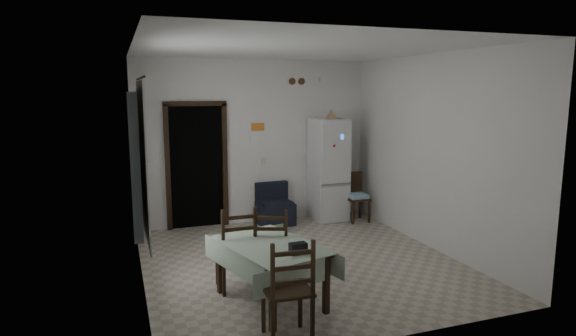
% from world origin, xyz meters
% --- Properties ---
extents(ground, '(4.50, 4.50, 0.00)m').
position_xyz_m(ground, '(0.00, 0.00, 0.00)').
color(ground, '#B1A490').
rests_on(ground, ground).
extents(ceiling, '(4.20, 4.50, 0.02)m').
position_xyz_m(ceiling, '(0.00, 0.00, 2.90)').
color(ceiling, white).
rests_on(ceiling, ground).
extents(wall_back, '(4.20, 0.02, 2.90)m').
position_xyz_m(wall_back, '(0.00, 2.25, 1.45)').
color(wall_back, white).
rests_on(wall_back, ground).
extents(wall_front, '(4.20, 0.02, 2.90)m').
position_xyz_m(wall_front, '(0.00, -2.25, 1.45)').
color(wall_front, white).
rests_on(wall_front, ground).
extents(wall_left, '(0.02, 4.50, 2.90)m').
position_xyz_m(wall_left, '(-2.10, 0.00, 1.45)').
color(wall_left, white).
rests_on(wall_left, ground).
extents(wall_right, '(0.02, 4.50, 2.90)m').
position_xyz_m(wall_right, '(2.10, 0.00, 1.45)').
color(wall_right, white).
rests_on(wall_right, ground).
extents(doorway, '(1.06, 0.52, 2.22)m').
position_xyz_m(doorway, '(-1.05, 2.45, 1.06)').
color(doorway, black).
rests_on(doorway, ground).
extents(window_recess, '(0.10, 1.20, 1.60)m').
position_xyz_m(window_recess, '(-2.15, -0.20, 1.55)').
color(window_recess, silver).
rests_on(window_recess, ground).
extents(curtain, '(0.02, 1.45, 1.85)m').
position_xyz_m(curtain, '(-2.04, -0.20, 1.55)').
color(curtain, silver).
rests_on(curtain, ground).
extents(curtain_rod, '(0.02, 1.60, 0.02)m').
position_xyz_m(curtain_rod, '(-2.03, -0.20, 2.50)').
color(curtain_rod, black).
rests_on(curtain_rod, ground).
extents(calendar, '(0.28, 0.02, 0.40)m').
position_xyz_m(calendar, '(0.05, 2.24, 1.62)').
color(calendar, white).
rests_on(calendar, ground).
extents(calendar_image, '(0.24, 0.01, 0.14)m').
position_xyz_m(calendar_image, '(0.05, 2.23, 1.72)').
color(calendar_image, orange).
rests_on(calendar_image, ground).
extents(light_switch, '(0.08, 0.02, 0.12)m').
position_xyz_m(light_switch, '(0.15, 2.24, 1.10)').
color(light_switch, beige).
rests_on(light_switch, ground).
extents(vent_left, '(0.12, 0.03, 0.12)m').
position_xyz_m(vent_left, '(0.70, 2.23, 2.52)').
color(vent_left, '#543421').
rests_on(vent_left, ground).
extents(vent_right, '(0.12, 0.03, 0.12)m').
position_xyz_m(vent_right, '(0.88, 2.23, 2.52)').
color(vent_right, '#543421').
rests_on(vent_right, ground).
extents(emergency_light, '(0.25, 0.07, 0.09)m').
position_xyz_m(emergency_light, '(1.35, 2.21, 2.55)').
color(emergency_light, white).
rests_on(emergency_light, ground).
extents(fridge, '(0.62, 0.62, 1.86)m').
position_xyz_m(fridge, '(1.30, 1.93, 0.93)').
color(fridge, silver).
rests_on(fridge, ground).
extents(tan_cone, '(0.22, 0.22, 0.17)m').
position_xyz_m(tan_cone, '(1.29, 1.83, 1.94)').
color(tan_cone, tan).
rests_on(tan_cone, fridge).
extents(navy_seat, '(0.63, 0.61, 0.73)m').
position_xyz_m(navy_seat, '(0.27, 1.93, 0.36)').
color(navy_seat, black).
rests_on(navy_seat, ground).
extents(corner_chair, '(0.39, 0.39, 0.89)m').
position_xyz_m(corner_chair, '(1.73, 1.62, 0.44)').
color(corner_chair, black).
rests_on(corner_chair, ground).
extents(dining_table, '(1.18, 1.50, 0.68)m').
position_xyz_m(dining_table, '(-0.78, -1.10, 0.34)').
color(dining_table, '#9CB097').
rests_on(dining_table, ground).
extents(black_bag, '(0.18, 0.11, 0.12)m').
position_xyz_m(black_bag, '(-0.60, -1.49, 0.74)').
color(black_bag, black).
rests_on(black_bag, dining_table).
extents(dining_chair_far_left, '(0.45, 0.45, 1.03)m').
position_xyz_m(dining_chair_far_left, '(-1.05, -0.57, 0.52)').
color(dining_chair_far_left, black).
rests_on(dining_chair_far_left, ground).
extents(dining_chair_far_right, '(0.56, 0.56, 1.00)m').
position_xyz_m(dining_chair_far_right, '(-0.61, -0.62, 0.50)').
color(dining_chair_far_right, black).
rests_on(dining_chair_far_right, ground).
extents(dining_chair_near_head, '(0.47, 0.47, 1.03)m').
position_xyz_m(dining_chair_near_head, '(-0.87, -1.92, 0.52)').
color(dining_chair_near_head, black).
rests_on(dining_chair_near_head, ground).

